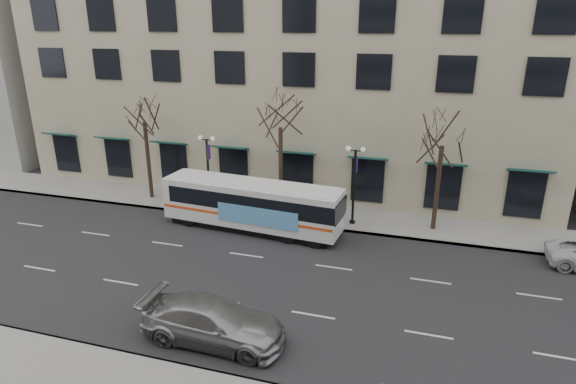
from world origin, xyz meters
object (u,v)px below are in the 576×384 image
at_px(tree_far_left, 143,108).
at_px(tree_far_right, 444,130).
at_px(lamp_post_left, 208,169).
at_px(lamp_post_right, 354,182).
at_px(city_bus, 253,204).
at_px(silver_car, 214,322).
at_px(tree_far_mid, 280,113).

xyz_separation_m(tree_far_left, tree_far_right, (20.00, 0.00, -0.28)).
bearing_deg(lamp_post_left, lamp_post_right, 0.00).
relative_size(tree_far_left, tree_far_right, 1.03).
xyz_separation_m(tree_far_right, lamp_post_left, (-14.99, -0.60, -3.48)).
bearing_deg(lamp_post_right, city_bus, -157.74).
distance_m(lamp_post_left, city_bus, 4.93).
bearing_deg(tree_far_right, silver_car, -121.31).
height_order(lamp_post_right, city_bus, lamp_post_right).
bearing_deg(tree_far_right, city_bus, -164.53).
height_order(tree_far_left, silver_car, tree_far_left).
relative_size(tree_far_right, lamp_post_right, 1.55).
bearing_deg(lamp_post_right, tree_far_left, 177.71).
bearing_deg(tree_far_left, city_bus, -18.27).
distance_m(tree_far_mid, tree_far_right, 10.01).
relative_size(tree_far_mid, lamp_post_left, 1.64).
xyz_separation_m(tree_far_left, tree_far_mid, (10.00, 0.00, 0.21)).
xyz_separation_m(tree_far_left, lamp_post_left, (5.01, -0.60, -3.75)).
distance_m(city_bus, silver_car, 11.24).
xyz_separation_m(lamp_post_left, silver_car, (6.50, -13.36, -2.07)).
relative_size(tree_far_right, city_bus, 0.70).
height_order(tree_far_mid, tree_far_right, tree_far_mid).
relative_size(tree_far_mid, lamp_post_right, 1.64).
relative_size(tree_far_left, lamp_post_right, 1.60).
bearing_deg(lamp_post_left, silver_car, -64.06).
bearing_deg(silver_car, lamp_post_left, 26.78).
height_order(lamp_post_right, silver_car, lamp_post_right).
bearing_deg(silver_car, tree_far_mid, 7.00).
relative_size(tree_far_left, tree_far_mid, 0.98).
bearing_deg(city_bus, lamp_post_left, 154.52).
height_order(tree_far_left, city_bus, tree_far_left).
relative_size(tree_far_left, lamp_post_left, 1.60).
xyz_separation_m(tree_far_left, lamp_post_right, (15.01, -0.60, -3.75)).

